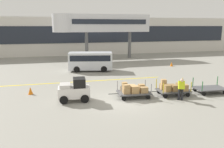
# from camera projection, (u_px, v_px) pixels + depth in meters

# --- Properties ---
(ground_plane) EXTENTS (120.00, 120.00, 0.00)m
(ground_plane) POSITION_uv_depth(u_px,v_px,m) (123.00, 100.00, 15.48)
(ground_plane) COLOR gray
(apron_lead_line) EXTENTS (18.28, 0.32, 0.01)m
(apron_lead_line) POSITION_uv_depth(u_px,v_px,m) (64.00, 83.00, 20.28)
(apron_lead_line) COLOR yellow
(apron_lead_line) RESTS_ON ground_plane
(terminal_building) EXTENTS (59.49, 2.51, 6.44)m
(terminal_building) POSITION_uv_depth(u_px,v_px,m) (79.00, 36.00, 39.39)
(terminal_building) COLOR beige
(terminal_building) RESTS_ON ground_plane
(jet_bridge) EXTENTS (14.55, 3.00, 6.69)m
(jet_bridge) POSITION_uv_depth(u_px,v_px,m) (98.00, 24.00, 33.82)
(jet_bridge) COLOR silver
(jet_bridge) RESTS_ON ground_plane
(baggage_tug) EXTENTS (2.17, 1.35, 1.58)m
(baggage_tug) POSITION_uv_depth(u_px,v_px,m) (74.00, 90.00, 15.22)
(baggage_tug) COLOR white
(baggage_tug) RESTS_ON ground_plane
(baggage_cart_lead) EXTENTS (3.04, 1.55, 1.10)m
(baggage_cart_lead) POSITION_uv_depth(u_px,v_px,m) (133.00, 90.00, 15.99)
(baggage_cart_lead) COLOR #4C4C4F
(baggage_cart_lead) RESTS_ON ground_plane
(baggage_cart_middle) EXTENTS (3.04, 1.55, 1.14)m
(baggage_cart_middle) POSITION_uv_depth(u_px,v_px,m) (173.00, 88.00, 16.54)
(baggage_cart_middle) COLOR #4C4C4F
(baggage_cart_middle) RESTS_ON ground_plane
(baggage_cart_tail) EXTENTS (3.04, 1.55, 1.10)m
(baggage_cart_tail) POSITION_uv_depth(u_px,v_px,m) (210.00, 88.00, 17.14)
(baggage_cart_tail) COLOR #4C4C4F
(baggage_cart_tail) RESTS_ON ground_plane
(baggage_handler) EXTENTS (0.52, 0.53, 1.56)m
(baggage_handler) POSITION_uv_depth(u_px,v_px,m) (181.00, 88.00, 15.31)
(baggage_handler) COLOR black
(baggage_handler) RESTS_ON ground_plane
(shuttle_van) EXTENTS (5.08, 2.83, 2.10)m
(shuttle_van) POSITION_uv_depth(u_px,v_px,m) (91.00, 60.00, 25.37)
(shuttle_van) COLOR silver
(shuttle_van) RESTS_ON ground_plane
(safety_cone_near) EXTENTS (0.36, 0.36, 0.55)m
(safety_cone_near) POSITION_uv_depth(u_px,v_px,m) (30.00, 91.00, 16.80)
(safety_cone_near) COLOR orange
(safety_cone_near) RESTS_ON ground_plane
(safety_cone_far) EXTENTS (0.36, 0.36, 0.55)m
(safety_cone_far) POSITION_uv_depth(u_px,v_px,m) (172.00, 64.00, 28.46)
(safety_cone_far) COLOR orange
(safety_cone_far) RESTS_ON ground_plane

